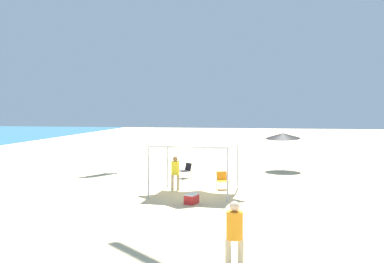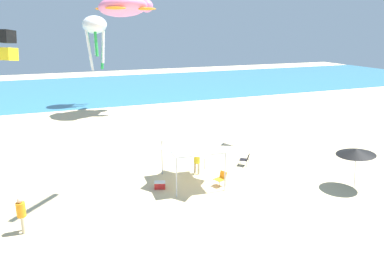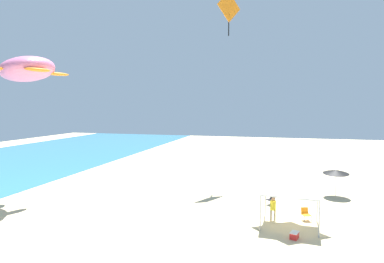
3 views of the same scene
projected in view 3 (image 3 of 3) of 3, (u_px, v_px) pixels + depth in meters
name	position (u px, v px, depth m)	size (l,w,h in m)	color
ground	(298.00, 226.00, 20.52)	(120.00, 120.00, 0.10)	beige
canopy_tent	(290.00, 188.00, 20.31)	(3.11, 3.70, 2.85)	#B7B7BC
beach_umbrella	(336.00, 172.00, 27.21)	(2.15, 2.14, 2.40)	silver
folding_chair_near_cooler	(271.00, 199.00, 24.92)	(0.81, 0.80, 0.82)	black
folding_chair_left_of_tent	(306.00, 213.00, 21.51)	(0.76, 0.70, 0.82)	black
cooler_box	(294.00, 235.00, 18.48)	(0.72, 0.59, 0.40)	red
person_near_umbrella	(273.00, 207.00, 21.44)	(0.38, 0.39, 1.59)	#C6B28C
kite_diamond_orange	(229.00, 8.00, 33.77)	(2.60, 2.11, 4.71)	orange
kite_turtle_pink	(29.00, 70.00, 25.89)	(6.61, 6.32, 2.67)	pink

